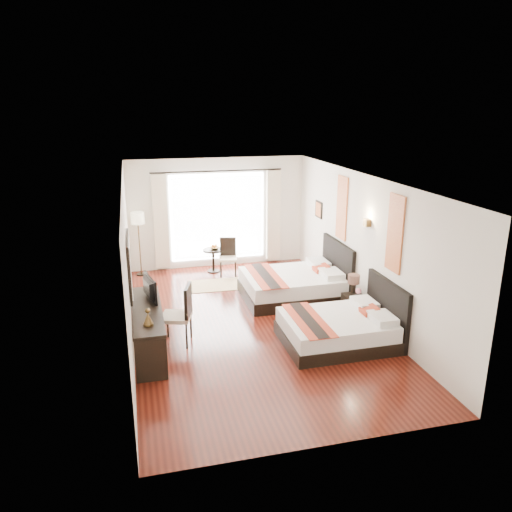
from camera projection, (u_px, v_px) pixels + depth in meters
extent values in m
cube|color=#39100A|center=(252.00, 323.00, 9.68)|extent=(4.50, 7.50, 0.01)
cube|color=white|center=(252.00, 179.00, 8.86)|extent=(4.50, 7.50, 0.02)
cube|color=silver|center=(363.00, 246.00, 9.80)|extent=(0.01, 7.50, 2.80)
cube|color=silver|center=(128.00, 263.00, 8.75)|extent=(0.01, 7.50, 2.80)
cube|color=silver|center=(218.00, 213.00, 12.74)|extent=(4.50, 0.01, 2.80)
cube|color=silver|center=(329.00, 344.00, 5.80)|extent=(4.50, 0.01, 2.80)
cube|color=white|center=(218.00, 217.00, 12.76)|extent=(2.40, 0.02, 2.20)
cube|color=white|center=(218.00, 217.00, 12.70)|extent=(2.30, 0.02, 2.10)
cube|color=beige|center=(161.00, 222.00, 12.33)|extent=(0.35, 0.14, 2.35)
cube|color=beige|center=(273.00, 216.00, 13.01)|extent=(0.35, 0.14, 2.35)
cube|color=maroon|center=(395.00, 234.00, 8.53)|extent=(0.03, 0.50, 1.35)
cube|color=maroon|center=(342.00, 208.00, 10.62)|extent=(0.03, 0.50, 1.35)
cube|color=#49361A|center=(367.00, 223.00, 9.44)|extent=(0.10, 0.14, 0.14)
cube|color=black|center=(129.00, 265.00, 8.15)|extent=(0.04, 1.25, 0.95)
cube|color=white|center=(131.00, 265.00, 8.16)|extent=(0.01, 1.12, 0.82)
cube|color=black|center=(335.00, 337.00, 8.84)|extent=(1.86, 1.45, 0.23)
cube|color=silver|center=(336.00, 324.00, 8.76)|extent=(1.80, 1.41, 0.27)
cube|color=black|center=(387.00, 309.00, 8.94)|extent=(0.08, 1.45, 1.09)
cube|color=#A03419|center=(308.00, 320.00, 8.60)|extent=(0.50, 1.51, 0.02)
cube|color=black|center=(291.00, 292.00, 10.90)|extent=(2.06, 1.61, 0.25)
cube|color=silver|center=(291.00, 281.00, 10.82)|extent=(2.00, 1.57, 0.30)
cube|color=black|center=(337.00, 268.00, 11.01)|extent=(0.08, 1.61, 1.21)
cube|color=#A03419|center=(265.00, 276.00, 10.64)|extent=(0.55, 1.67, 0.02)
cube|color=black|center=(354.00, 306.00, 9.90)|extent=(0.38, 0.47, 0.45)
cylinder|color=black|center=(353.00, 288.00, 9.84)|extent=(0.10, 0.10, 0.19)
cylinder|color=#40291F|center=(354.00, 279.00, 9.79)|extent=(0.23, 0.23, 0.18)
imported|color=black|center=(358.00, 294.00, 9.62)|extent=(0.14, 0.14, 0.12)
cube|color=black|center=(148.00, 329.00, 8.55)|extent=(0.50, 2.20, 0.76)
imported|color=black|center=(146.00, 288.00, 8.77)|extent=(0.25, 0.74, 0.43)
cube|color=#BEAA92|center=(176.00, 317.00, 8.74)|extent=(0.63, 0.63, 0.07)
cube|color=black|center=(188.00, 301.00, 8.64)|extent=(0.19, 0.46, 0.56)
cylinder|color=black|center=(142.00, 274.00, 12.41)|extent=(0.24, 0.24, 0.03)
cylinder|color=#49361A|center=(140.00, 248.00, 12.21)|extent=(0.03, 0.03, 1.35)
cylinder|color=beige|center=(138.00, 218.00, 11.99)|extent=(0.32, 0.32, 0.28)
cylinder|color=black|center=(213.00, 260.00, 12.56)|extent=(0.51, 0.51, 0.59)
imported|color=#423117|center=(214.00, 248.00, 12.46)|extent=(0.30, 0.30, 0.06)
cube|color=#BEAA92|center=(228.00, 259.00, 12.27)|extent=(0.50, 0.50, 0.06)
cube|color=black|center=(228.00, 247.00, 12.38)|extent=(0.40, 0.12, 0.47)
cube|color=tan|center=(216.00, 285.00, 11.69)|extent=(1.28, 0.89, 0.01)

